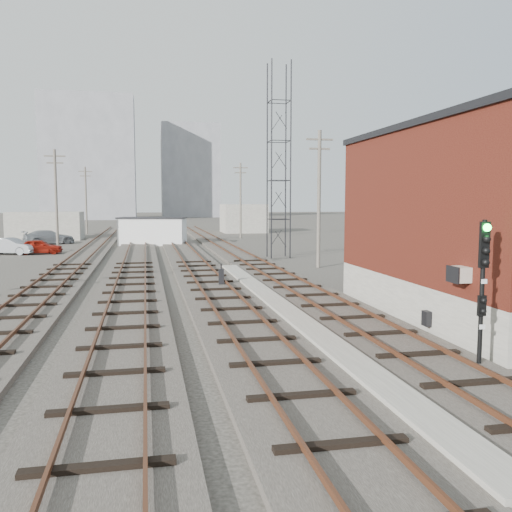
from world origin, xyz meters
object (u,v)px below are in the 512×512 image
object	(u,v)px
car_red	(39,247)
car_silver	(11,246)
signal_mast	(483,284)
switch_stand	(221,277)
car_grey	(49,237)
site_trailer	(153,231)

from	to	relation	value
car_red	car_silver	bearing A→B (deg)	84.93
signal_mast	car_silver	bearing A→B (deg)	118.54
car_red	signal_mast	bearing A→B (deg)	-155.71
switch_stand	car_grey	bearing A→B (deg)	119.77
switch_stand	car_red	size ratio (longest dim) A/B	0.31
signal_mast	switch_stand	world-z (taller)	signal_mast
site_trailer	car_red	size ratio (longest dim) A/B	1.95
signal_mast	car_red	world-z (taller)	signal_mast
car_red	site_trailer	bearing A→B (deg)	-51.80
signal_mast	site_trailer	bearing A→B (deg)	100.10
site_trailer	car_grey	world-z (taller)	site_trailer
switch_stand	car_silver	xyz separation A→B (m)	(-14.72, 20.96, 0.15)
signal_mast	site_trailer	world-z (taller)	signal_mast
switch_stand	car_red	distance (m)	24.26
signal_mast	car_grey	distance (m)	50.04
signal_mast	switch_stand	size ratio (longest dim) A/B	3.38
signal_mast	switch_stand	distance (m)	15.58
signal_mast	car_silver	distance (m)	40.68
signal_mast	car_grey	world-z (taller)	signal_mast
switch_stand	car_silver	bearing A→B (deg)	131.85
switch_stand	site_trailer	distance (m)	28.80
car_silver	site_trailer	bearing A→B (deg)	-37.91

